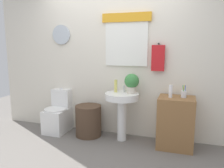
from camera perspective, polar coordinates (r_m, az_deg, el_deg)
The scene contains 11 objects.
ground_plane at distance 3.13m, azimuth -6.32°, elevation -19.25°, with size 8.00×8.00×0.00m, color slate.
back_wall at distance 3.82m, azimuth 0.54°, elevation 6.58°, with size 4.40×0.18×2.60m.
toilet at distance 4.16m, azimuth -13.42°, elevation -7.69°, with size 0.38×0.51×0.76m.
laundry_hamper at distance 3.87m, azimuth -6.01°, elevation -9.24°, with size 0.44×0.44×0.52m, color #4C3828.
pedestal_sink at distance 3.58m, azimuth 2.54°, elevation -5.23°, with size 0.54×0.54×0.78m.
faucet at distance 3.64m, azimuth 3.07°, elevation -1.20°, with size 0.03×0.03×0.10m, color silver.
wooden_cabinet at distance 3.52m, azimuth 15.87°, elevation -9.38°, with size 0.52×0.44×0.77m, color olive.
soap_bottle at distance 3.60m, azimuth 0.95°, elevation -0.51°, with size 0.05×0.05×0.20m, color #DBD166.
potted_plant at distance 3.53m, azimuth 5.03°, elevation 0.42°, with size 0.23×0.23×0.31m.
lotion_bottle at distance 3.37m, azimuth 14.65°, elevation -1.81°, with size 0.05×0.05×0.18m, color white.
toothbrush_cup at distance 3.43m, azimuth 17.75°, elevation -2.42°, with size 0.08×0.08×0.19m.
Camera 1 is at (1.16, -2.49, 1.51)m, focal length 36.01 mm.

